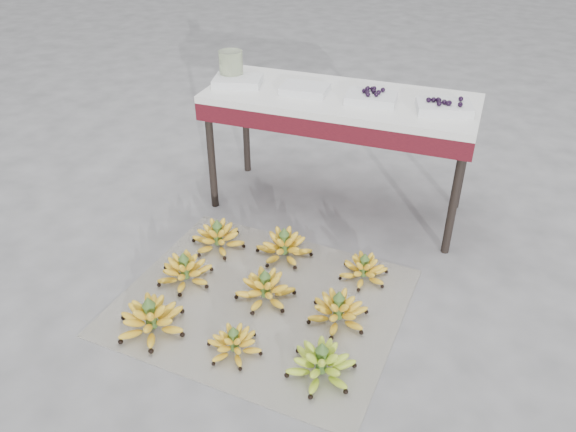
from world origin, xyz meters
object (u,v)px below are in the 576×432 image
(tray_left, at_px, (305,89))
(glass_jar, at_px, (231,66))
(tray_far_left, at_px, (238,81))
(newspaper_mat, at_px, (262,302))
(bunch_mid_center, at_px, (265,288))
(vendor_table, at_px, (340,109))
(bunch_front_left, at_px, (151,319))
(bunch_back_center, at_px, (284,246))
(tray_far_right, at_px, (444,107))
(bunch_mid_right, at_px, (338,310))
(bunch_mid_left, at_px, (185,271))
(bunch_back_left, at_px, (218,237))
(tray_right, at_px, (371,97))
(bunch_front_right, at_px, (321,363))
(bunch_back_right, at_px, (364,269))
(bunch_front_center, at_px, (234,343))

(tray_left, distance_m, glass_jar, 0.45)
(tray_far_left, bearing_deg, newspaper_mat, -61.14)
(tray_far_left, bearing_deg, bunch_mid_center, -59.99)
(vendor_table, xyz_separation_m, tray_far_left, (-0.57, -0.04, 0.10))
(bunch_front_left, height_order, bunch_back_center, bunch_front_left)
(tray_far_right, bearing_deg, tray_far_left, 179.97)
(bunch_back_center, height_order, glass_jar, glass_jar)
(bunch_mid_right, bearing_deg, bunch_mid_left, 168.37)
(bunch_front_left, relative_size, bunch_mid_center, 1.38)
(bunch_mid_center, xyz_separation_m, glass_jar, (-0.56, 0.92, 0.70))
(bunch_back_left, height_order, tray_right, tray_right)
(bunch_front_right, bearing_deg, tray_far_right, 58.83)
(bunch_mid_center, height_order, tray_far_right, tray_far_right)
(bunch_mid_center, relative_size, vendor_table, 0.20)
(tray_far_left, bearing_deg, bunch_back_left, -78.68)
(newspaper_mat, distance_m, bunch_front_right, 0.50)
(bunch_back_left, xyz_separation_m, bunch_back_center, (0.35, 0.04, 0.00))
(bunch_front_left, xyz_separation_m, glass_jar, (-0.18, 1.28, 0.70))
(bunch_back_right, bearing_deg, tray_far_right, 65.18)
(newspaper_mat, distance_m, bunch_mid_center, 0.07)
(bunch_mid_left, xyz_separation_m, tray_far_left, (-0.09, 0.88, 0.64))
(bunch_front_center, relative_size, glass_jar, 1.47)
(bunch_back_right, xyz_separation_m, vendor_table, (-0.32, 0.60, 0.55))
(bunch_back_right, xyz_separation_m, tray_far_left, (-0.89, 0.57, 0.65))
(bunch_front_center, relative_size, bunch_mid_left, 0.69)
(bunch_mid_left, height_order, tray_left, tray_left)
(newspaper_mat, xyz_separation_m, bunch_back_left, (-0.38, 0.32, 0.06))
(bunch_mid_left, distance_m, bunch_back_left, 0.31)
(newspaper_mat, xyz_separation_m, bunch_front_left, (-0.37, -0.34, 0.07))
(bunch_mid_right, height_order, vendor_table, vendor_table)
(glass_jar, bearing_deg, bunch_front_right, -53.36)
(tray_left, xyz_separation_m, tray_right, (0.36, -0.00, 0.00))
(bunch_front_left, relative_size, tray_right, 1.49)
(tray_far_left, distance_m, tray_right, 0.74)
(tray_right, bearing_deg, bunch_back_right, -75.39)
(bunch_back_left, relative_size, bunch_back_right, 1.14)
(bunch_back_left, xyz_separation_m, bunch_back_right, (0.78, 0.01, -0.01))
(bunch_back_right, relative_size, vendor_table, 0.18)
(bunch_front_center, bearing_deg, bunch_back_left, 124.32)
(bunch_mid_right, xyz_separation_m, tray_far_left, (-0.86, 0.90, 0.64))
(newspaper_mat, distance_m, glass_jar, 1.33)
(bunch_mid_left, bearing_deg, newspaper_mat, -23.21)
(bunch_front_center, bearing_deg, tray_left, 98.86)
(bunch_front_center, distance_m, glass_jar, 1.57)
(bunch_mid_right, bearing_deg, tray_far_left, 123.28)
(bunch_back_center, relative_size, glass_jar, 1.96)
(bunch_front_left, relative_size, tray_far_left, 1.35)
(vendor_table, xyz_separation_m, tray_right, (0.17, -0.04, 0.10))
(bunch_front_left, bearing_deg, vendor_table, 93.50)
(bunch_front_left, bearing_deg, tray_far_right, 74.36)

